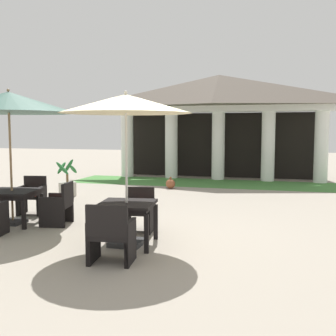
# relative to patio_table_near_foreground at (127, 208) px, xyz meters

# --- Properties ---
(ground_plane) EXTENTS (60.00, 60.00, 0.00)m
(ground_plane) POSITION_rel_patio_table_near_foreground_xyz_m (0.16, 0.36, -0.64)
(ground_plane) COLOR #9E9384
(background_pavilion) EXTENTS (8.84, 2.49, 4.08)m
(background_pavilion) POSITION_rel_patio_table_near_foreground_xyz_m (0.16, 9.66, 2.39)
(background_pavilion) COLOR white
(background_pavilion) RESTS_ON ground
(lawn_strip) EXTENTS (10.64, 2.45, 0.01)m
(lawn_strip) POSITION_rel_patio_table_near_foreground_xyz_m (0.16, 8.34, -0.63)
(lawn_strip) COLOR #47843D
(lawn_strip) RESTS_ON ground
(patio_table_near_foreground) EXTENTS (1.02, 1.02, 0.74)m
(patio_table_near_foreground) POSITION_rel_patio_table_near_foreground_xyz_m (0.00, 0.00, 0.00)
(patio_table_near_foreground) COLOR black
(patio_table_near_foreground) RESTS_ON ground
(patio_umbrella_near_foreground) EXTENTS (2.22, 2.22, 2.62)m
(patio_umbrella_near_foreground) POSITION_rel_patio_table_near_foreground_xyz_m (0.00, 0.00, 1.73)
(patio_umbrella_near_foreground) COLOR #2D2D2D
(patio_umbrella_near_foreground) RESTS_ON ground
(patio_chair_near_foreground_north) EXTENTS (0.60, 0.59, 0.84)m
(patio_chair_near_foreground_north) POSITION_rel_patio_table_near_foreground_xyz_m (-0.12, 0.96, -0.25)
(patio_chair_near_foreground_north) COLOR black
(patio_chair_near_foreground_north) RESTS_ON ground
(patio_chair_near_foreground_south) EXTENTS (0.69, 0.60, 0.91)m
(patio_chair_near_foreground_south) POSITION_rel_patio_table_near_foreground_xyz_m (0.12, -0.97, -0.22)
(patio_chair_near_foreground_south) COLOR black
(patio_chair_near_foreground_south) RESTS_ON ground
(patio_table_mid_left) EXTENTS (1.14, 1.14, 0.70)m
(patio_table_mid_left) POSITION_rel_patio_table_near_foreground_xyz_m (-2.89, 0.84, -0.03)
(patio_table_mid_left) COLOR black
(patio_table_mid_left) RESTS_ON ground
(patio_umbrella_mid_left) EXTENTS (2.75, 2.75, 2.80)m
(patio_umbrella_mid_left) POSITION_rel_patio_table_near_foreground_xyz_m (-2.89, 0.84, 1.88)
(patio_umbrella_mid_left) COLOR #2D2D2D
(patio_umbrella_mid_left) RESTS_ON ground
(patio_chair_mid_left_east) EXTENTS (0.64, 0.69, 0.88)m
(patio_chair_mid_left_east) POSITION_rel_patio_table_near_foreground_xyz_m (-1.91, 1.02, -0.23)
(patio_chair_mid_left_east) COLOR black
(patio_chair_mid_left_east) RESTS_ON ground
(patio_chair_mid_left_north) EXTENTS (0.64, 0.59, 0.88)m
(patio_chair_mid_left_north) POSITION_rel_patio_table_near_foreground_xyz_m (-3.06, 1.82, -0.22)
(patio_chair_mid_left_north) COLOR black
(patio_chair_mid_left_north) RESTS_ON ground
(potted_palm_left_edge) EXTENTS (0.55, 0.56, 1.11)m
(potted_palm_left_edge) POSITION_rel_patio_table_near_foreground_xyz_m (-3.56, 4.35, -0.33)
(potted_palm_left_edge) COLOR #B2AD9E
(potted_palm_left_edge) RESTS_ON ground
(terracotta_urn) EXTENTS (0.32, 0.32, 0.40)m
(terracotta_urn) POSITION_rel_patio_table_near_foreground_xyz_m (-1.00, 6.64, -0.48)
(terracotta_urn) COLOR brown
(terracotta_urn) RESTS_ON ground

